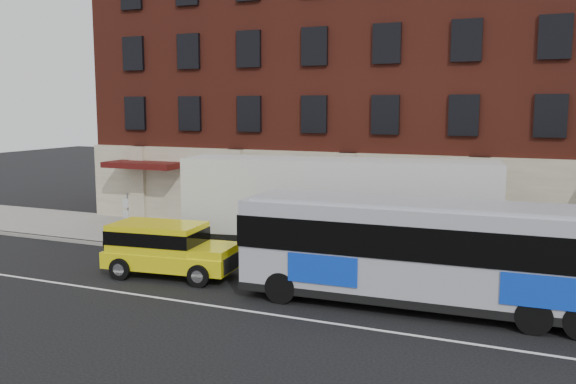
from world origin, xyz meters
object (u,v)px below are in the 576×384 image
at_px(yellow_suv, 166,246).
at_px(shipping_container, 338,211).
at_px(city_bus, 437,251).
at_px(sign_pole, 127,216).

xyz_separation_m(yellow_suv, shipping_container, (5.22, 4.68, 0.95)).
bearing_deg(city_bus, yellow_suv, -179.51).
xyz_separation_m(sign_pole, city_bus, (14.30, -3.14, 0.44)).
distance_m(sign_pole, yellow_suv, 5.35).
bearing_deg(yellow_suv, city_bus, 0.49).
relative_size(sign_pole, city_bus, 0.20).
xyz_separation_m(city_bus, shipping_container, (-4.82, 4.59, 0.20)).
relative_size(city_bus, yellow_suv, 2.37).
xyz_separation_m(city_bus, yellow_suv, (-10.04, -0.09, -0.75)).
height_order(city_bus, shipping_container, shipping_container).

